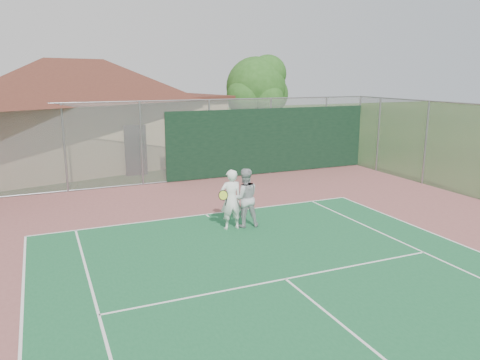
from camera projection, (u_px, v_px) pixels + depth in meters
name	position (u px, v px, depth m)	size (l,w,h in m)	color
back_fence	(212.00, 142.00, 20.56)	(20.08, 0.11, 3.53)	gray
side_fence_right	(426.00, 143.00, 19.59)	(0.08, 9.00, 3.50)	gray
clubhouse	(74.00, 101.00, 24.09)	(16.53, 13.00, 6.30)	tan
tree	(257.00, 89.00, 26.88)	(4.06, 3.85, 5.67)	#321F12
player_white_front	(231.00, 200.00, 13.90)	(0.87, 0.63, 1.82)	white
player_grey_back	(245.00, 198.00, 14.15)	(0.97, 0.81, 1.80)	#B0B3B5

